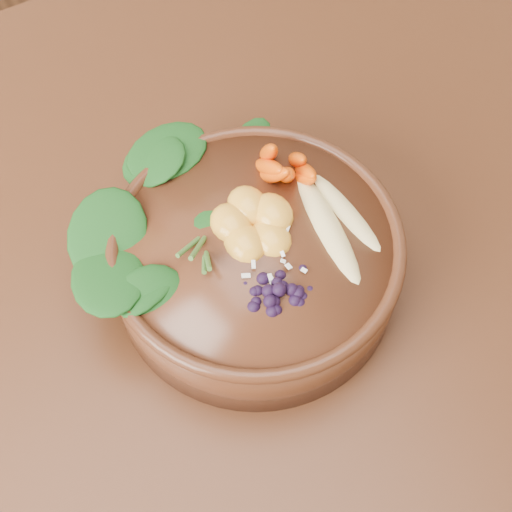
% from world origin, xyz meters
% --- Properties ---
extents(ground, '(4.00, 4.00, 0.00)m').
position_xyz_m(ground, '(0.00, 0.00, 0.00)').
color(ground, '#381E0F').
rests_on(ground, ground).
extents(dining_table, '(1.60, 0.90, 0.75)m').
position_xyz_m(dining_table, '(0.00, 0.00, 0.66)').
color(dining_table, '#331C0C').
rests_on(dining_table, ground).
extents(stoneware_bowl, '(0.34, 0.34, 0.08)m').
position_xyz_m(stoneware_bowl, '(0.17, -0.07, 0.79)').
color(stoneware_bowl, '#4D2817').
rests_on(stoneware_bowl, dining_table).
extents(kale_heap, '(0.22, 0.21, 0.04)m').
position_xyz_m(kale_heap, '(0.14, -0.00, 0.85)').
color(kale_heap, '#154F16').
rests_on(kale_heap, stoneware_bowl).
extents(carrot_cluster, '(0.07, 0.07, 0.08)m').
position_xyz_m(carrot_cluster, '(0.24, -0.01, 0.86)').
color(carrot_cluster, '#FF5304').
rests_on(carrot_cluster, stoneware_bowl).
extents(banana_halves, '(0.07, 0.15, 0.03)m').
position_xyz_m(banana_halves, '(0.25, -0.09, 0.84)').
color(banana_halves, '#E0CC84').
rests_on(banana_halves, stoneware_bowl).
extents(mandarin_cluster, '(0.10, 0.11, 0.03)m').
position_xyz_m(mandarin_cluster, '(0.18, -0.05, 0.84)').
color(mandarin_cluster, gold).
rests_on(mandarin_cluster, stoneware_bowl).
extents(blueberry_pile, '(0.15, 0.13, 0.04)m').
position_xyz_m(blueberry_pile, '(0.16, -0.13, 0.84)').
color(blueberry_pile, black).
rests_on(blueberry_pile, stoneware_bowl).
extents(coconut_flakes, '(0.10, 0.09, 0.01)m').
position_xyz_m(coconut_flakes, '(0.17, -0.09, 0.83)').
color(coconut_flakes, white).
rests_on(coconut_flakes, stoneware_bowl).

